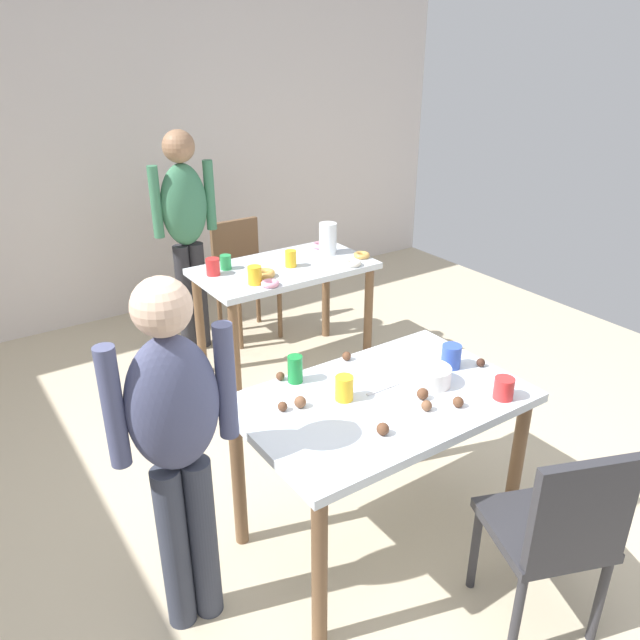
{
  "coord_description": "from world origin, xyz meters",
  "views": [
    {
      "loc": [
        -1.33,
        -1.7,
        2.12
      ],
      "look_at": [
        0.17,
        0.5,
        0.9
      ],
      "focal_mm": 34.9,
      "sensor_mm": 36.0,
      "label": 1
    }
  ],
  "objects_px": {
    "chair_far_table": "(243,272)",
    "pitcher_far": "(328,238)",
    "dining_table_near": "(382,417)",
    "chair_near_table": "(557,530)",
    "soda_can": "(295,369)",
    "dining_table_far": "(284,282)",
    "person_girl_near": "(176,436)",
    "person_adult_far": "(186,223)",
    "mixing_bowl": "(431,376)"
  },
  "relations": [
    {
      "from": "chair_far_table",
      "to": "pitcher_far",
      "type": "height_order",
      "value": "pitcher_far"
    },
    {
      "from": "dining_table_near",
      "to": "chair_near_table",
      "type": "xyz_separation_m",
      "value": [
        0.21,
        -0.75,
        -0.15
      ]
    },
    {
      "from": "chair_near_table",
      "to": "soda_can",
      "type": "height_order",
      "value": "soda_can"
    },
    {
      "from": "dining_table_far",
      "to": "chair_near_table",
      "type": "height_order",
      "value": "chair_near_table"
    },
    {
      "from": "person_girl_near",
      "to": "person_adult_far",
      "type": "distance_m",
      "value": 2.41
    },
    {
      "from": "chair_near_table",
      "to": "chair_far_table",
      "type": "height_order",
      "value": "same"
    },
    {
      "from": "person_girl_near",
      "to": "pitcher_far",
      "type": "distance_m",
      "value": 2.38
    },
    {
      "from": "chair_near_table",
      "to": "person_adult_far",
      "type": "relative_size",
      "value": 0.55
    },
    {
      "from": "dining_table_far",
      "to": "chair_near_table",
      "type": "distance_m",
      "value": 2.39
    },
    {
      "from": "person_girl_near",
      "to": "chair_far_table",
      "type": "bearing_deg",
      "value": 57.69
    },
    {
      "from": "dining_table_far",
      "to": "person_adult_far",
      "type": "distance_m",
      "value": 0.82
    },
    {
      "from": "dining_table_far",
      "to": "mixing_bowl",
      "type": "xyz_separation_m",
      "value": [
        -0.26,
        -1.65,
        0.16
      ]
    },
    {
      "from": "chair_far_table",
      "to": "soda_can",
      "type": "bearing_deg",
      "value": -111.25
    },
    {
      "from": "person_adult_far",
      "to": "dining_table_near",
      "type": "bearing_deg",
      "value": -92.66
    },
    {
      "from": "person_girl_near",
      "to": "mixing_bowl",
      "type": "xyz_separation_m",
      "value": [
        1.11,
        -0.1,
        -0.07
      ]
    },
    {
      "from": "chair_far_table",
      "to": "person_adult_far",
      "type": "xyz_separation_m",
      "value": [
        -0.43,
        -0.03,
        0.45
      ]
    },
    {
      "from": "person_girl_near",
      "to": "pitcher_far",
      "type": "height_order",
      "value": "person_girl_near"
    },
    {
      "from": "mixing_bowl",
      "to": "soda_can",
      "type": "bearing_deg",
      "value": 143.92
    },
    {
      "from": "dining_table_near",
      "to": "mixing_bowl",
      "type": "height_order",
      "value": "mixing_bowl"
    },
    {
      "from": "person_girl_near",
      "to": "person_adult_far",
      "type": "bearing_deg",
      "value": 66.0
    },
    {
      "from": "dining_table_far",
      "to": "person_girl_near",
      "type": "relative_size",
      "value": 0.79
    },
    {
      "from": "pitcher_far",
      "to": "person_adult_far",
      "type": "bearing_deg",
      "value": 142.54
    },
    {
      "from": "mixing_bowl",
      "to": "pitcher_far",
      "type": "distance_m",
      "value": 1.82
    },
    {
      "from": "soda_can",
      "to": "pitcher_far",
      "type": "bearing_deg",
      "value": 50.52
    },
    {
      "from": "chair_far_table",
      "to": "soda_can",
      "type": "height_order",
      "value": "soda_can"
    },
    {
      "from": "dining_table_far",
      "to": "pitcher_far",
      "type": "distance_m",
      "value": 0.45
    },
    {
      "from": "dining_table_far",
      "to": "dining_table_near",
      "type": "bearing_deg",
      "value": -107.16
    },
    {
      "from": "chair_far_table",
      "to": "soda_can",
      "type": "relative_size",
      "value": 7.13
    },
    {
      "from": "person_adult_far",
      "to": "soda_can",
      "type": "bearing_deg",
      "value": -99.88
    },
    {
      "from": "chair_near_table",
      "to": "person_girl_near",
      "type": "distance_m",
      "value": 1.4
    },
    {
      "from": "chair_far_table",
      "to": "person_adult_far",
      "type": "bearing_deg",
      "value": -175.8
    },
    {
      "from": "person_girl_near",
      "to": "pitcher_far",
      "type": "relative_size",
      "value": 6.76
    },
    {
      "from": "chair_far_table",
      "to": "mixing_bowl",
      "type": "xyz_separation_m",
      "value": [
        -0.3,
        -2.33,
        0.29
      ]
    },
    {
      "from": "chair_far_table",
      "to": "soda_can",
      "type": "distance_m",
      "value": 2.15
    },
    {
      "from": "dining_table_near",
      "to": "chair_near_table",
      "type": "height_order",
      "value": "chair_near_table"
    },
    {
      "from": "soda_can",
      "to": "pitcher_far",
      "type": "relative_size",
      "value": 0.57
    },
    {
      "from": "chair_near_table",
      "to": "chair_far_table",
      "type": "xyz_separation_m",
      "value": [
        0.32,
        3.04,
        0.0
      ]
    },
    {
      "from": "chair_near_table",
      "to": "person_girl_near",
      "type": "relative_size",
      "value": 0.6
    },
    {
      "from": "chair_near_table",
      "to": "mixing_bowl",
      "type": "xyz_separation_m",
      "value": [
        0.03,
        0.71,
        0.29
      ]
    },
    {
      "from": "person_adult_far",
      "to": "pitcher_far",
      "type": "height_order",
      "value": "person_adult_far"
    },
    {
      "from": "mixing_bowl",
      "to": "dining_table_far",
      "type": "bearing_deg",
      "value": 81.01
    },
    {
      "from": "dining_table_near",
      "to": "dining_table_far",
      "type": "distance_m",
      "value": 1.69
    },
    {
      "from": "chair_near_table",
      "to": "mixing_bowl",
      "type": "distance_m",
      "value": 0.77
    },
    {
      "from": "pitcher_far",
      "to": "dining_table_far",
      "type": "bearing_deg",
      "value": -172.9
    },
    {
      "from": "chair_near_table",
      "to": "chair_far_table",
      "type": "bearing_deg",
      "value": 83.91
    },
    {
      "from": "dining_table_near",
      "to": "chair_far_table",
      "type": "relative_size",
      "value": 1.37
    },
    {
      "from": "dining_table_far",
      "to": "mixing_bowl",
      "type": "height_order",
      "value": "mixing_bowl"
    },
    {
      "from": "person_girl_near",
      "to": "person_adult_far",
      "type": "xyz_separation_m",
      "value": [
        0.98,
        2.2,
        0.09
      ]
    },
    {
      "from": "chair_far_table",
      "to": "person_adult_far",
      "type": "height_order",
      "value": "person_adult_far"
    },
    {
      "from": "person_adult_far",
      "to": "dining_table_far",
      "type": "bearing_deg",
      "value": -58.44
    }
  ]
}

